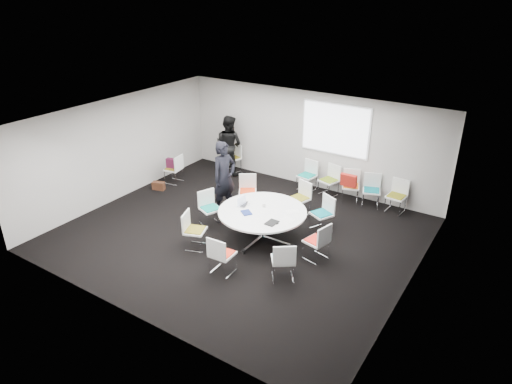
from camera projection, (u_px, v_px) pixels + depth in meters
The scene contains 31 objects.
room_shell at pixel (243, 181), 10.39m from camera, with size 8.08×7.08×2.88m.
conference_table at pixel (262, 219), 10.61m from camera, with size 2.05×2.05×0.73m.
projection_screen at pixel (335, 129), 12.49m from camera, with size 1.90×0.03×1.35m, color white.
chair_ring_a at pixel (316, 248), 9.91m from camera, with size 0.55×0.56×0.88m.
chair_ring_b at pixel (322, 220), 11.06m from camera, with size 0.61×0.61×0.88m.
chair_ring_c at pixel (299, 204), 11.84m from camera, with size 0.58×0.57×0.88m.
chair_ring_d at pixel (248, 197), 12.22m from camera, with size 0.63×0.63×0.88m.
chair_ring_e at pixel (211, 215), 11.32m from camera, with size 0.59×0.60×0.88m.
chair_ring_f at pixel (195, 237), 10.34m from camera, with size 0.58×0.59×0.88m.
chair_ring_g at pixel (222, 261), 9.44m from camera, with size 0.48×0.47×0.88m.
chair_ring_h at pixel (283, 267), 9.25m from camera, with size 0.64×0.63×0.88m.
chair_back_a at pixel (307, 181), 13.20m from camera, with size 0.52×0.51×0.88m.
chair_back_b at pixel (329, 186), 12.89m from camera, with size 0.57×0.56×0.88m.
chair_back_c at pixel (350, 192), 12.55m from camera, with size 0.59×0.58×0.88m.
chair_back_d at pixel (371, 196), 12.28m from camera, with size 0.58×0.58×0.88m.
chair_back_e at pixel (396, 202), 11.95m from camera, with size 0.50×0.49×0.88m.
chair_spare_left at pixel (174, 174), 13.68m from camera, with size 0.52×0.53×0.88m.
chair_person_back at pixel (233, 163), 14.52m from camera, with size 0.57×0.56×0.88m.
person_main at pixel (224, 178), 11.69m from camera, with size 0.70×0.46×1.93m, color black.
person_back at pixel (229, 145), 14.12m from camera, with size 0.90×0.70×1.86m, color black.
laptop at pixel (246, 205), 10.78m from camera, with size 0.31×0.20×0.02m, color #333338.
laptop_lid at pixel (242, 201), 10.71m from camera, with size 0.30×0.02×0.22m, color silver.
notebook_black at pixel (272, 223), 9.98m from camera, with size 0.22×0.30×0.02m, color black.
tablet_folio at pixel (246, 213), 10.41m from camera, with size 0.26×0.20×0.03m, color navy.
papers_right at pixel (293, 212), 10.48m from camera, with size 0.30×0.21×0.00m, color white.
papers_front at pixel (288, 220), 10.13m from camera, with size 0.30×0.21×0.00m, color white.
cup at pixel (264, 205), 10.68m from camera, with size 0.08×0.08×0.09m, color white.
phone at pixel (276, 223), 9.99m from camera, with size 0.14×0.07×0.01m, color black.
maroon_bag at pixel (173, 163), 13.54m from camera, with size 0.40×0.14×0.28m, color #4B142E.
brown_bag at pixel (158, 186), 13.29m from camera, with size 0.36×0.16×0.24m, color #402214.
red_jacket at pixel (349, 180), 12.19m from camera, with size 0.44×0.10×0.35m, color #AA1D14.
Camera 1 is at (5.53, -7.83, 5.56)m, focal length 32.00 mm.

